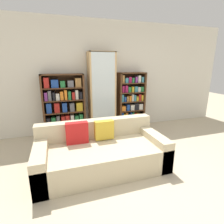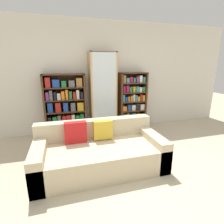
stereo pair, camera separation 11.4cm
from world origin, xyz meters
name	(u,v)px [view 1 (the left image)]	position (x,y,z in m)	size (l,w,h in m)	color
ground_plane	(146,182)	(0.00, 0.00, 0.00)	(16.00, 16.00, 0.00)	beige
wall_back	(103,77)	(0.00, 2.41, 1.35)	(6.99, 0.06, 2.70)	silver
couch	(101,152)	(-0.53, 0.60, 0.26)	(2.04, 0.98, 0.76)	beige
bookshelf_left	(64,107)	(-1.00, 2.20, 0.70)	(0.95, 0.32, 1.46)	#4C2D19
display_cabinet	(102,94)	(-0.09, 2.19, 0.97)	(0.63, 0.36, 1.96)	tan
bookshelf_right	(131,102)	(0.70, 2.20, 0.71)	(0.71, 0.32, 1.47)	#4C2D19
wine_bottle	(129,130)	(0.42, 1.63, 0.15)	(0.08, 0.08, 0.37)	black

